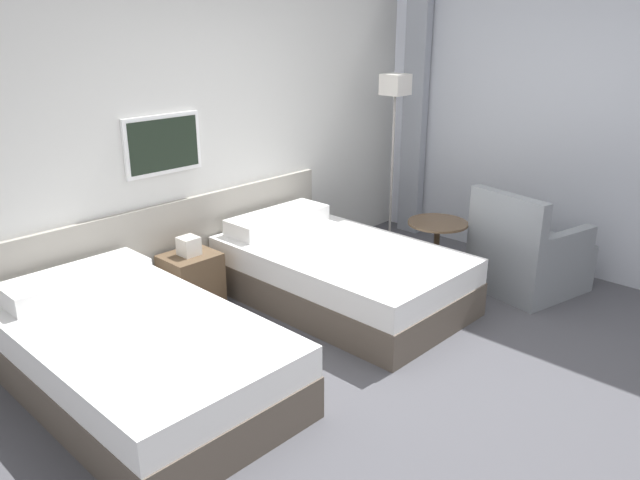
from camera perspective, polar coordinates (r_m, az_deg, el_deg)
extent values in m
plane|color=#47474C|center=(4.16, 9.37, -11.63)|extent=(16.00, 16.00, 0.00)
cube|color=silver|center=(5.10, -9.89, 10.44)|extent=(10.00, 0.06, 2.70)
cube|color=gray|center=(5.04, -13.35, -1.09)|extent=(3.09, 0.04, 0.81)
cube|color=white|center=(4.81, -14.16, 8.46)|extent=(0.64, 0.03, 0.44)
cube|color=black|center=(4.80, -14.06, 8.44)|extent=(0.58, 0.01, 0.38)
cube|color=white|center=(5.68, 25.89, 9.70)|extent=(0.06, 4.58, 2.70)
cube|color=#B2B7C1|center=(5.64, 25.70, 9.37)|extent=(0.03, 4.22, 2.64)
cube|color=#8E939E|center=(6.43, 8.70, 12.12)|extent=(0.10, 0.24, 2.64)
cube|color=brown|center=(3.97, -15.91, -11.65)|extent=(1.15, 1.92, 0.26)
cube|color=white|center=(3.86, -16.23, -8.74)|extent=(1.14, 1.90, 0.19)
cube|color=white|center=(4.39, -21.31, -3.44)|extent=(0.92, 0.34, 0.13)
cube|color=brown|center=(4.97, 1.96, -4.22)|extent=(1.15, 1.92, 0.26)
cube|color=white|center=(4.88, 1.99, -1.76)|extent=(1.14, 1.90, 0.19)
cube|color=white|center=(5.31, -3.86, 1.87)|extent=(0.92, 0.34, 0.13)
cube|color=brown|center=(4.92, -11.67, -3.74)|extent=(0.40, 0.35, 0.45)
cube|color=silver|center=(4.81, -11.91, -0.54)|extent=(0.14, 0.14, 0.14)
cylinder|color=#9E9993|center=(6.26, 6.33, -0.38)|extent=(0.24, 0.24, 0.02)
cylinder|color=#9E9993|center=(6.05, 6.60, 6.18)|extent=(0.02, 0.02, 1.45)
cube|color=silver|center=(5.91, 6.91, 13.94)|extent=(0.22, 0.22, 0.19)
cylinder|color=brown|center=(5.51, 10.39, -3.48)|extent=(0.33, 0.33, 0.01)
cylinder|color=brown|center=(5.42, 10.55, -1.03)|extent=(0.05, 0.05, 0.49)
cylinder|color=brown|center=(5.33, 10.72, 1.54)|extent=(0.50, 0.50, 0.02)
cube|color=gray|center=(5.48, 18.59, -2.21)|extent=(0.91, 0.86, 0.40)
cube|color=gray|center=(5.08, 16.74, 1.49)|extent=(0.25, 0.71, 0.47)
cube|color=gray|center=(5.21, 21.56, -0.29)|extent=(0.66, 0.23, 0.18)
cube|color=gray|center=(5.56, 16.45, 1.52)|extent=(0.66, 0.23, 0.18)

